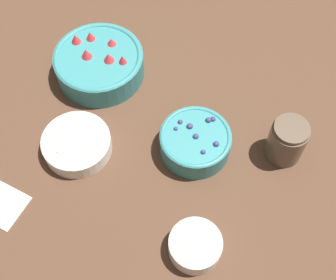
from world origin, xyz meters
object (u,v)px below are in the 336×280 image
bowl_cream (195,245)px  bowl_blueberries (195,141)px  bowl_bananas (77,143)px  jar_chocolate (286,142)px  bowl_strawberries (99,62)px

bowl_cream → bowl_blueberries: bearing=-61.9°
bowl_bananas → jar_chocolate: bearing=-151.3°
bowl_strawberries → bowl_bananas: size_ratio=1.41×
bowl_blueberries → bowl_cream: 0.24m
bowl_blueberries → bowl_bananas: (0.24, 0.14, -0.01)m
bowl_cream → bowl_strawberries: bearing=-34.2°
bowl_strawberries → jar_chocolate: size_ratio=2.07×
bowl_blueberries → jar_chocolate: 0.21m
bowl_blueberries → jar_chocolate: size_ratio=1.51×
bowl_strawberries → bowl_bananas: 0.23m
bowl_strawberries → jar_chocolate: 0.50m
bowl_strawberries → bowl_cream: bearing=145.8°
bowl_blueberries → bowl_cream: bowl_blueberries is taller
bowl_bananas → bowl_cream: bearing=167.6°
bowl_bananas → bowl_cream: bowl_cream is taller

